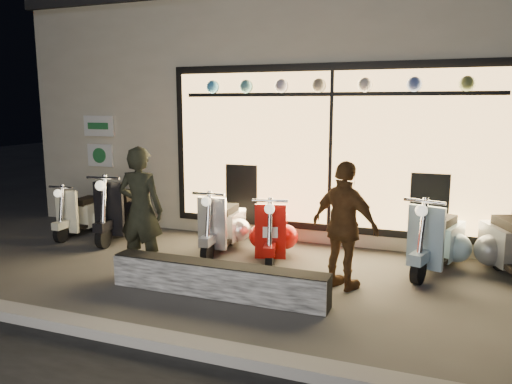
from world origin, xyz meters
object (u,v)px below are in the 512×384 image
scooter_silver (224,225)px  man (141,210)px  graffiti_barrier (217,280)px  scooter_red (273,232)px  woman (345,226)px

scooter_silver → man: (-0.59, -1.38, 0.47)m
graffiti_barrier → scooter_red: size_ratio=2.01×
scooter_red → woman: size_ratio=0.85×
man → woman: size_ratio=1.08×
scooter_silver → scooter_red: (0.85, -0.15, -0.00)m
scooter_silver → man: bearing=-116.9°
scooter_silver → woman: bearing=-30.2°
scooter_silver → woman: size_ratio=0.85×
graffiti_barrier → scooter_silver: scooter_silver is taller
graffiti_barrier → scooter_red: bearing=85.8°
graffiti_barrier → man: size_ratio=1.58×
graffiti_barrier → man: man is taller
man → woman: man is taller
scooter_silver → scooter_red: size_ratio=1.01×
scooter_silver → graffiti_barrier: bearing=-71.8°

